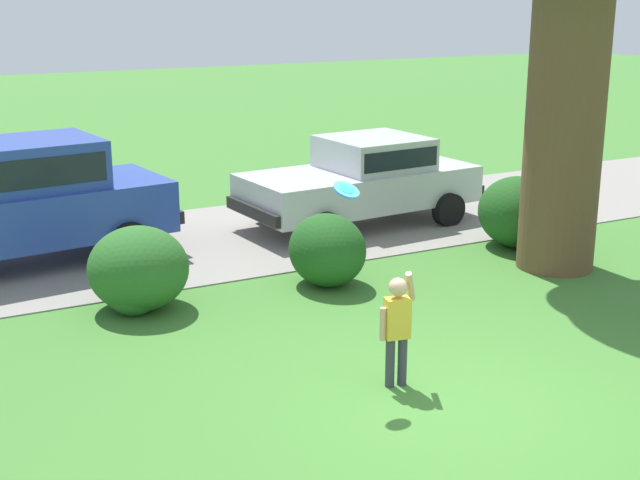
{
  "coord_description": "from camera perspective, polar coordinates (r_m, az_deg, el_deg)",
  "views": [
    {
      "loc": [
        -5.05,
        -6.68,
        4.08
      ],
      "look_at": [
        -0.14,
        2.63,
        1.1
      ],
      "focal_mm": 49.74,
      "sensor_mm": 36.0,
      "label": 1
    }
  ],
  "objects": [
    {
      "name": "ground_plane",
      "position": [
        9.32,
        8.46,
        -10.35
      ],
      "size": [
        80.0,
        80.0,
        0.0
      ],
      "primitive_type": "plane",
      "color": "#3D752D"
    },
    {
      "name": "driveway_strip",
      "position": [
        15.03,
        -7.1,
        -0.03
      ],
      "size": [
        28.0,
        4.4,
        0.02
      ],
      "primitive_type": "cube",
      "color": "gray",
      "rests_on": "ground"
    },
    {
      "name": "shrub_near_tree",
      "position": [
        11.83,
        -11.65,
        -2.02
      ],
      "size": [
        1.32,
        1.37,
        1.12
      ],
      "color": "#286023",
      "rests_on": "ground"
    },
    {
      "name": "shrub_centre_left",
      "position": [
        12.57,
        0.47,
        -0.65
      ],
      "size": [
        1.07,
        1.23,
        1.04
      ],
      "color": "#1E511C",
      "rests_on": "ground"
    },
    {
      "name": "shrub_centre",
      "position": [
        14.85,
        12.64,
        1.63
      ],
      "size": [
        1.27,
        1.41,
        1.17
      ],
      "color": "#1E511C",
      "rests_on": "ground"
    },
    {
      "name": "parked_sedan",
      "position": [
        15.86,
        2.81,
        4.03
      ],
      "size": [
        4.52,
        2.34,
        1.56
      ],
      "color": "silver",
      "rests_on": "ground"
    },
    {
      "name": "parked_suv",
      "position": [
        14.11,
        -18.98,
        2.65
      ],
      "size": [
        4.86,
        2.47,
        1.92
      ],
      "color": "#28429E",
      "rests_on": "ground"
    },
    {
      "name": "child_thrower",
      "position": [
        9.36,
        4.99,
        -5.32
      ],
      "size": [
        0.47,
        0.23,
        1.29
      ],
      "color": "#383842",
      "rests_on": "ground"
    },
    {
      "name": "frisbee",
      "position": [
        8.95,
        1.7,
        3.23
      ],
      "size": [
        0.3,
        0.26,
        0.18
      ],
      "color": "#337FDB"
    }
  ]
}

